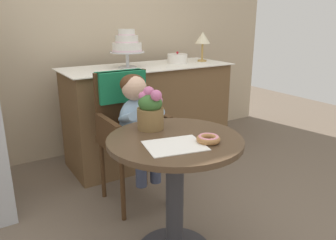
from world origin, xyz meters
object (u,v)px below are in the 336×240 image
(donut_front, at_px, (208,139))
(flower_vase, at_px, (151,110))
(cafe_table, at_px, (175,174))
(table_lamp, at_px, (203,39))
(wicker_chair, at_px, (127,116))
(seated_child, at_px, (137,116))
(round_layer_cake, at_px, (177,58))
(tiered_cake_stand, at_px, (127,45))

(donut_front, bearing_deg, flower_vase, 112.18)
(cafe_table, xyz_separation_m, flower_vase, (-0.03, 0.20, 0.32))
(donut_front, distance_m, table_lamp, 1.82)
(wicker_chair, height_order, table_lamp, table_lamp)
(cafe_table, bearing_deg, seated_child, 83.12)
(wicker_chair, bearing_deg, cafe_table, -96.07)
(round_layer_cake, bearing_deg, wicker_chair, -144.69)
(flower_vase, xyz_separation_m, table_lamp, (1.20, 1.09, 0.28))
(tiered_cake_stand, xyz_separation_m, table_lamp, (0.81, -0.01, 0.02))
(cafe_table, bearing_deg, tiered_cake_stand, 74.96)
(seated_child, xyz_separation_m, round_layer_cake, (0.81, 0.73, 0.27))
(round_layer_cake, bearing_deg, seated_child, -138.01)
(flower_vase, height_order, round_layer_cake, round_layer_cake)
(wicker_chair, xyz_separation_m, tiered_cake_stand, (0.28, 0.56, 0.46))
(seated_child, height_order, flower_vase, seated_child)
(seated_child, bearing_deg, wicker_chair, 90.00)
(wicker_chair, height_order, donut_front, wicker_chair)
(cafe_table, height_order, donut_front, donut_front)
(donut_front, relative_size, flower_vase, 0.51)
(wicker_chair, height_order, flower_vase, flower_vase)
(flower_vase, height_order, tiered_cake_stand, tiered_cake_stand)
(cafe_table, relative_size, round_layer_cake, 3.76)
(donut_front, height_order, round_layer_cake, round_layer_cake)
(tiered_cake_stand, bearing_deg, seated_child, -111.31)
(round_layer_cake, xyz_separation_m, table_lamp, (0.28, -0.02, 0.17))
(cafe_table, distance_m, table_lamp, 1.84)
(table_lamp, bearing_deg, round_layer_cake, 174.99)
(donut_front, height_order, tiered_cake_stand, tiered_cake_stand)
(donut_front, bearing_deg, wicker_chair, 92.30)
(cafe_table, height_order, round_layer_cake, round_layer_cake)
(seated_child, relative_size, table_lamp, 2.55)
(cafe_table, xyz_separation_m, donut_front, (0.11, -0.14, 0.23))
(donut_front, xyz_separation_m, round_layer_cake, (0.78, 1.46, 0.20))
(round_layer_cake, bearing_deg, donut_front, -117.97)
(donut_front, height_order, table_lamp, table_lamp)
(cafe_table, height_order, table_lamp, table_lamp)
(table_lamp, bearing_deg, cafe_table, -131.96)
(round_layer_cake, relative_size, table_lamp, 0.67)
(flower_vase, bearing_deg, cafe_table, -80.35)
(cafe_table, bearing_deg, flower_vase, 99.65)
(round_layer_cake, bearing_deg, table_lamp, -5.01)
(round_layer_cake, bearing_deg, cafe_table, -123.83)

